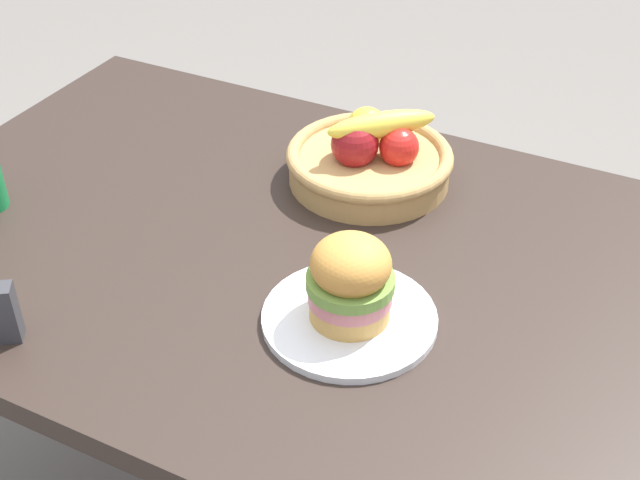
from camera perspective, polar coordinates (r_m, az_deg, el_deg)
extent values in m
cube|color=#2D231E|center=(1.38, -1.52, -1.25)|extent=(1.40, 0.90, 0.04)
cylinder|color=#2D231E|center=(2.13, -11.47, 0.85)|extent=(0.07, 0.07, 0.71)
cylinder|color=white|center=(1.23, 1.95, -5.16)|extent=(0.25, 0.25, 0.01)
cylinder|color=tan|center=(1.21, 1.97, -4.42)|extent=(0.11, 0.11, 0.03)
cylinder|color=#C67075|center=(1.20, 1.99, -3.48)|extent=(0.12, 0.12, 0.02)
cylinder|color=olive|center=(1.18, 2.01, -2.74)|extent=(0.12, 0.12, 0.02)
ellipsoid|color=gold|center=(1.16, 2.04, -1.58)|extent=(0.11, 0.11, 0.08)
cylinder|color=tan|center=(1.52, 3.25, 4.76)|extent=(0.28, 0.28, 0.05)
torus|color=tan|center=(1.50, 3.28, 5.57)|extent=(0.29, 0.29, 0.02)
sphere|color=red|center=(1.48, 5.22, 6.10)|extent=(0.07, 0.07, 0.07)
sphere|color=gold|center=(1.54, 3.09, 7.44)|extent=(0.07, 0.07, 0.07)
sphere|color=maroon|center=(1.48, 2.37, 6.31)|extent=(0.08, 0.08, 0.08)
ellipsoid|color=yellow|center=(1.48, 4.08, 7.58)|extent=(0.18, 0.17, 0.06)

